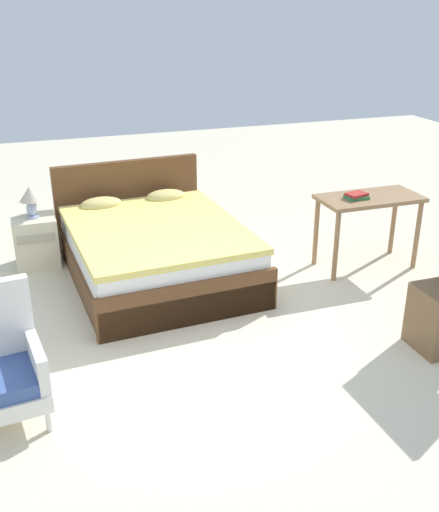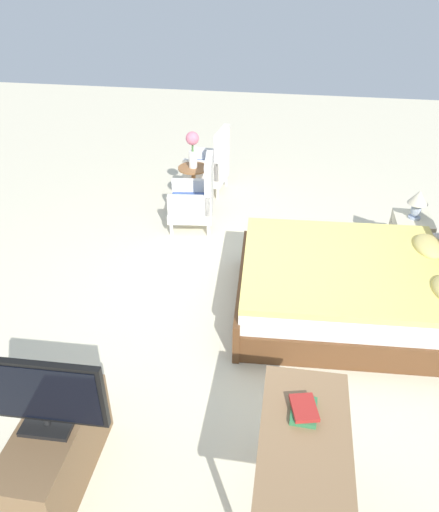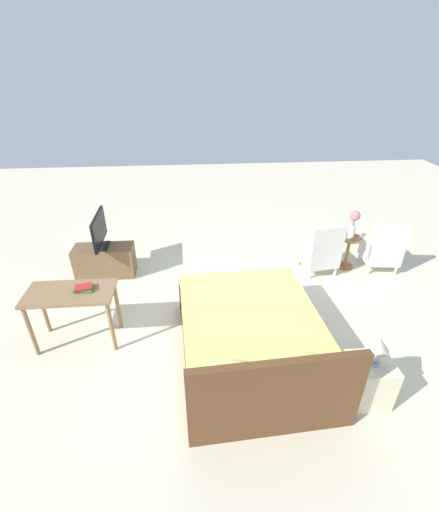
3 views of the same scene
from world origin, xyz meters
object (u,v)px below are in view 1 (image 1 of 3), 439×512
bed (154,248)px  vanity_desk (369,207)px  nightstand (36,241)px  table_lamp (30,198)px  book_stack (357,196)px

bed → vanity_desk: bearing=-13.0°
nightstand → table_lamp: 0.48m
book_stack → bed: bearing=165.5°
bed → table_lamp: size_ratio=6.75×
nightstand → vanity_desk: bearing=-19.8°
bed → book_stack: (1.97, -0.51, 0.49)m
table_lamp → book_stack: bearing=-21.0°
table_lamp → vanity_desk: (3.24, -1.16, -0.09)m
bed → book_stack: bearing=-14.5°
nightstand → book_stack: (3.07, -1.18, 0.53)m
bed → book_stack: bed is taller
nightstand → book_stack: book_stack is taller
table_lamp → book_stack: table_lamp is taller
bed → table_lamp: (-1.10, 0.67, 0.44)m
table_lamp → book_stack: size_ratio=1.45×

